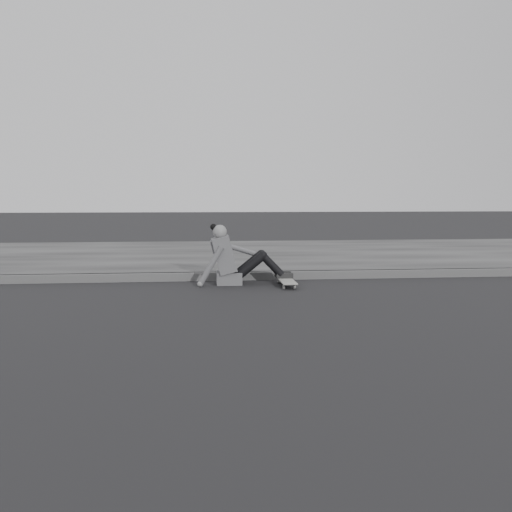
# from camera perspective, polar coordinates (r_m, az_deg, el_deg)

# --- Properties ---
(curb) EXTENTS (24.00, 0.16, 0.12)m
(curb) POSITION_cam_1_polar(r_m,az_deg,el_deg) (9.38, 16.94, -1.66)
(curb) COLOR #4E4E4E
(curb) RESTS_ON ground
(sidewalk) EXTENTS (24.00, 6.00, 0.12)m
(sidewalk) POSITION_cam_1_polar(r_m,az_deg,el_deg) (12.20, 11.45, 0.20)
(sidewalk) COLOR #3A3A3A
(sidewalk) RESTS_ON ground
(skateboard) EXTENTS (0.20, 0.78, 0.09)m
(skateboard) POSITION_cam_1_polar(r_m,az_deg,el_deg) (8.10, 3.05, -2.50)
(skateboard) COLOR gray
(skateboard) RESTS_ON ground
(seated_woman) EXTENTS (1.38, 0.46, 0.88)m
(seated_woman) POSITION_cam_1_polar(r_m,az_deg,el_deg) (8.22, -2.27, -0.34)
(seated_woman) COLOR #555558
(seated_woman) RESTS_ON ground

